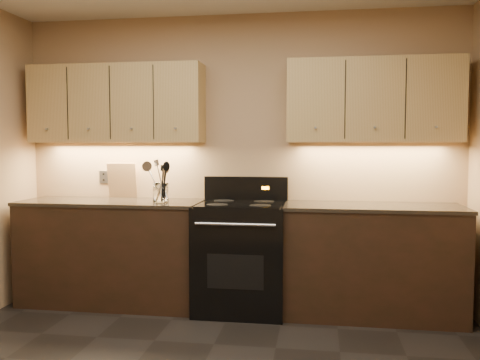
{
  "coord_description": "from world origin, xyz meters",
  "views": [
    {
      "loc": [
        0.73,
        -2.59,
        1.43
      ],
      "look_at": [
        0.1,
        1.45,
        1.14
      ],
      "focal_mm": 38.0,
      "sensor_mm": 36.0,
      "label": 1
    }
  ],
  "objects": [
    {
      "name": "black_spoon",
      "position": [
        -0.62,
        1.66,
        1.12
      ],
      "size": [
        0.13,
        0.17,
        0.36
      ],
      "primitive_type": null,
      "rotation": [
        0.32,
        0.2,
        0.08
      ],
      "color": "black",
      "rests_on": "utensil_crock"
    },
    {
      "name": "steel_skimmer",
      "position": [
        -0.59,
        1.62,
        1.13
      ],
      "size": [
        0.25,
        0.14,
        0.37
      ],
      "primitive_type": null,
      "rotation": [
        -0.15,
        -0.49,
        0.09
      ],
      "color": "silver",
      "rests_on": "utensil_crock"
    },
    {
      "name": "upper_cab_left",
      "position": [
        -1.1,
        1.85,
        1.8
      ],
      "size": [
        1.6,
        0.3,
        0.7
      ],
      "primitive_type": "cube",
      "color": "tan",
      "rests_on": "wall_back"
    },
    {
      "name": "utensil_crock",
      "position": [
        -0.62,
        1.64,
        1.01
      ],
      "size": [
        0.16,
        0.16,
        0.17
      ],
      "color": "white",
      "rests_on": "counter_left"
    },
    {
      "name": "counter_left",
      "position": [
        -1.1,
        1.7,
        0.47
      ],
      "size": [
        1.62,
        0.62,
        0.93
      ],
      "color": "black",
      "rests_on": "ground"
    },
    {
      "name": "wall_back",
      "position": [
        0.0,
        2.0,
        1.3
      ],
      "size": [
        4.0,
        0.04,
        2.6
      ],
      "primitive_type": "cube",
      "color": "tan",
      "rests_on": "ground"
    },
    {
      "name": "black_turner",
      "position": [
        -0.61,
        1.61,
        1.11
      ],
      "size": [
        0.11,
        0.14,
        0.33
      ],
      "primitive_type": null,
      "rotation": [
        -0.13,
        0.06,
        0.3
      ],
      "color": "black",
      "rests_on": "utensil_crock"
    },
    {
      "name": "counter_right",
      "position": [
        1.18,
        1.7,
        0.47
      ],
      "size": [
        1.46,
        0.62,
        0.93
      ],
      "color": "black",
      "rests_on": "ground"
    },
    {
      "name": "wooden_spoon",
      "position": [
        -0.65,
        1.62,
        1.1
      ],
      "size": [
        0.15,
        0.09,
        0.32
      ],
      "primitive_type": null,
      "rotation": [
        -0.04,
        0.29,
        0.13
      ],
      "color": "tan",
      "rests_on": "utensil_crock"
    },
    {
      "name": "upper_cab_right",
      "position": [
        1.18,
        1.85,
        1.8
      ],
      "size": [
        1.44,
        0.3,
        0.7
      ],
      "primitive_type": "cube",
      "color": "tan",
      "rests_on": "wall_back"
    },
    {
      "name": "steel_spatula",
      "position": [
        -0.58,
        1.65,
        1.13
      ],
      "size": [
        0.2,
        0.14,
        0.39
      ],
      "primitive_type": null,
      "rotation": [
        -0.04,
        -0.29,
        -0.27
      ],
      "color": "silver",
      "rests_on": "utensil_crock"
    },
    {
      "name": "stove",
      "position": [
        0.08,
        1.68,
        0.48
      ],
      "size": [
        0.76,
        0.68,
        1.14
      ],
      "color": "black",
      "rests_on": "ground"
    },
    {
      "name": "outlet_plate",
      "position": [
        -1.3,
        1.99,
        1.12
      ],
      "size": [
        0.08,
        0.01,
        0.12
      ],
      "primitive_type": "cube",
      "color": "#B2B5BA",
      "rests_on": "wall_back"
    },
    {
      "name": "cutting_board",
      "position": [
        -1.1,
        1.95,
        1.09
      ],
      "size": [
        0.28,
        0.13,
        0.33
      ],
      "primitive_type": "cube",
      "rotation": [
        0.24,
        0.0,
        0.13
      ],
      "color": "tan",
      "rests_on": "counter_left"
    }
  ]
}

